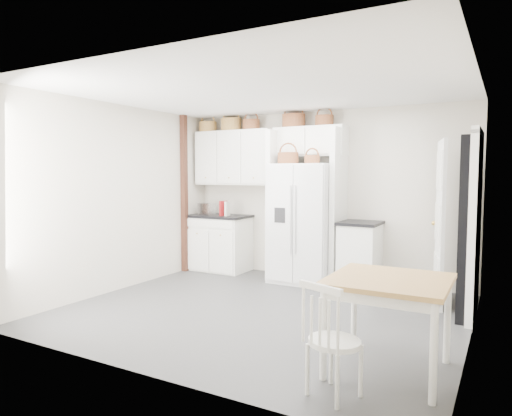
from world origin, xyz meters
The scene contains 29 objects.
floor centered at (0.00, 0.00, 0.00)m, with size 4.50×4.50×0.00m, color #3E3E40.
ceiling centered at (0.00, 0.00, 2.60)m, with size 4.50×4.50×0.00m, color white.
wall_back centered at (0.00, 2.00, 1.30)m, with size 4.50×4.50×0.00m, color beige.
wall_left centered at (-2.25, 0.00, 1.30)m, with size 4.00×4.00×0.00m, color beige.
wall_right centered at (2.25, 0.00, 1.30)m, with size 4.00×4.00×0.00m, color beige.
refrigerator centered at (-0.15, 1.61, 0.89)m, with size 0.92×0.74×1.78m, color silver.
base_cab_left centered at (-1.73, 1.70, 0.45)m, with size 0.97×0.61×0.90m, color white.
base_cab_right centered at (0.69, 1.70, 0.45)m, with size 0.52×0.62×0.91m, color white.
dining_table centered at (1.70, -0.96, 0.39)m, with size 0.94×0.94×0.78m, color olive.
windsor_chair centered at (1.46, -1.59, 0.41)m, with size 0.40×0.36×0.81m, color white.
counter_left centered at (-1.73, 1.70, 0.92)m, with size 1.01×0.65×0.04m, color black.
counter_right centered at (0.69, 1.70, 0.93)m, with size 0.56×0.66×0.04m, color black.
toaster centered at (-1.96, 1.65, 1.04)m, with size 0.28×0.16×0.19m, color silver.
cookbook_red centered at (-1.60, 1.62, 1.06)m, with size 0.04×0.16×0.25m, color maroon.
cookbook_cream centered at (-1.52, 1.62, 1.06)m, with size 0.03×0.16×0.24m, color beige.
basket_upper_a centered at (-2.05, 1.83, 2.44)m, with size 0.31×0.31×0.18m, color olive.
basket_upper_b centered at (-1.57, 1.83, 2.45)m, with size 0.35×0.35×0.21m, color olive.
basket_upper_c centered at (-1.19, 1.83, 2.43)m, with size 0.29×0.29×0.17m, color brown.
basket_bridge_a centered at (-0.43, 1.83, 2.45)m, with size 0.37×0.37×0.21m, color brown.
basket_bridge_b centered at (0.07, 1.83, 2.43)m, with size 0.28×0.28×0.16m, color brown.
basket_fridge_a centered at (-0.37, 1.51, 1.87)m, with size 0.32×0.32×0.17m, color brown.
basket_fridge_b centered at (0.01, 1.51, 1.84)m, with size 0.23×0.23×0.12m, color brown.
upper_cabinet centered at (-1.50, 1.83, 1.90)m, with size 1.40×0.34×0.90m, color white.
bridge_cabinet centered at (-0.15, 1.83, 2.12)m, with size 1.12×0.34×0.45m, color white.
fridge_panel_left centered at (-0.66, 1.70, 1.15)m, with size 0.08×0.60×2.30m, color white.
fridge_panel_right centered at (0.36, 1.70, 1.15)m, with size 0.08×0.60×2.30m, color white.
trim_post centered at (-2.20, 1.35, 1.30)m, with size 0.09×0.09×2.60m, color #342115.
doorway_void centered at (2.16, 1.00, 1.02)m, with size 0.18×0.85×2.05m, color black.
door_slab centered at (1.80, 1.33, 1.02)m, with size 0.80×0.04×2.05m, color white.
Camera 1 is at (2.53, -4.71, 1.64)m, focal length 32.00 mm.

